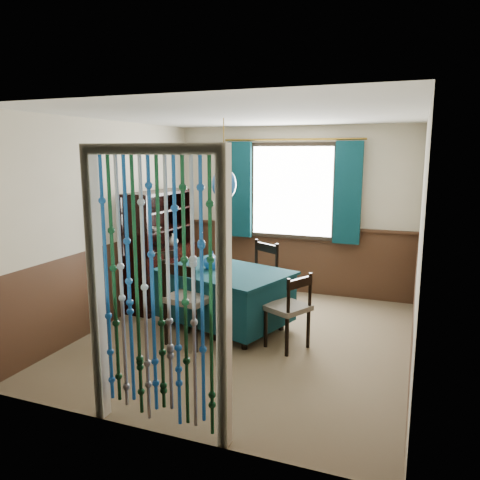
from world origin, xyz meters
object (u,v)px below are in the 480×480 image
at_px(chair_right, 289,309).
at_px(bowl_shelf, 154,229).
at_px(pendant_lamp, 224,184).
at_px(chair_far, 257,277).
at_px(dining_table, 225,294).
at_px(chair_left, 170,280).
at_px(vase_table, 212,261).
at_px(vase_sideboard, 172,239).
at_px(chair_near, 189,299).
at_px(sideboard, 161,265).

height_order(chair_right, bowl_shelf, bowl_shelf).
bearing_deg(pendant_lamp, chair_far, 69.85).
distance_m(dining_table, chair_far, 0.63).
xyz_separation_m(chair_left, vase_table, (0.71, -0.22, 0.37)).
xyz_separation_m(bowl_shelf, vase_sideboard, (0.00, 0.50, -0.22)).
bearing_deg(pendant_lamp, chair_left, 165.27).
relative_size(chair_left, bowl_shelf, 4.21).
xyz_separation_m(chair_near, chair_left, (-0.70, 0.83, -0.07)).
relative_size(dining_table, pendant_lamp, 1.88).
distance_m(chair_left, chair_right, 1.86).
height_order(chair_far, chair_right, chair_far).
relative_size(dining_table, chair_right, 2.06).
height_order(pendant_lamp, bowl_shelf, pendant_lamp).
xyz_separation_m(dining_table, pendant_lamp, (0.00, -0.00, 1.33)).
bearing_deg(chair_right, pendant_lamp, 98.02).
bearing_deg(chair_right, bowl_shelf, 101.22).
height_order(chair_left, sideboard, sideboard).
bearing_deg(chair_near, dining_table, 82.72).
distance_m(chair_far, vase_sideboard, 1.42).
bearing_deg(chair_far, chair_right, 156.30).
xyz_separation_m(chair_right, bowl_shelf, (-2.04, 0.61, 0.66)).
bearing_deg(pendant_lamp, vase_sideboard, 145.53).
xyz_separation_m(dining_table, chair_far, (0.21, 0.58, 0.09)).
bearing_deg(bowl_shelf, pendant_lamp, -14.06).
bearing_deg(chair_near, chair_right, 24.08).
xyz_separation_m(vase_table, vase_sideboard, (-0.97, 0.77, 0.07)).
relative_size(chair_right, pendant_lamp, 0.91).
bearing_deg(dining_table, sideboard, 173.73).
distance_m(sideboard, vase_sideboard, 0.42).
relative_size(chair_left, pendant_lamp, 0.91).
height_order(sideboard, vase_table, sideboard).
relative_size(chair_left, vase_table, 4.17).
bearing_deg(vase_sideboard, sideboard, -103.43).
height_order(chair_near, pendant_lamp, pendant_lamp).
bearing_deg(chair_right, sideboard, 95.63).
bearing_deg(pendant_lamp, sideboard, 156.04).
height_order(chair_far, pendant_lamp, pendant_lamp).
height_order(chair_right, sideboard, sideboard).
distance_m(chair_left, vase_sideboard, 0.75).
bearing_deg(chair_far, bowl_shelf, 41.65).
xyz_separation_m(dining_table, chair_right, (0.89, -0.32, 0.03)).
xyz_separation_m(pendant_lamp, bowl_shelf, (-1.14, 0.29, -0.64)).
xyz_separation_m(chair_far, bowl_shelf, (-1.36, -0.30, 0.60)).
height_order(chair_far, sideboard, sideboard).
height_order(chair_far, vase_sideboard, vase_sideboard).
relative_size(chair_near, vase_sideboard, 5.01).
height_order(chair_far, chair_left, chair_far).
bearing_deg(chair_far, vase_sideboard, 20.85).
relative_size(chair_left, sideboard, 0.53).
xyz_separation_m(sideboard, bowl_shelf, (0.06, -0.25, 0.55)).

